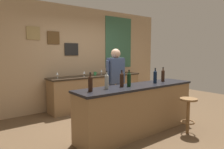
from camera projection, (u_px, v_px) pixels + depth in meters
The scene contains 18 objects.
ground_plane at pixel (124, 126), 4.26m from camera, with size 10.00×10.00×0.00m, color brown.
back_wall at pixel (79, 57), 5.73m from camera, with size 6.00×0.09×2.80m.
bar_counter at pixel (138, 109), 3.89m from camera, with size 2.58×0.60×0.92m.
side_counter at pixel (97, 91), 5.76m from camera, with size 2.78×0.56×0.90m.
bartender at pixel (116, 80), 4.51m from camera, with size 0.52×0.21×1.62m.
bar_stool at pixel (188, 110), 3.83m from camera, with size 0.32×0.32×0.68m.
wine_bottle_a at pixel (90, 83), 3.22m from camera, with size 0.07×0.07×0.31m.
wine_bottle_b at pixel (107, 81), 3.47m from camera, with size 0.07×0.07×0.31m.
wine_bottle_c at pixel (122, 79), 3.68m from camera, with size 0.07×0.07×0.31m.
wine_bottle_d at pixel (129, 79), 3.72m from camera, with size 0.07×0.07×0.31m.
wine_bottle_e at pixel (155, 76), 4.14m from camera, with size 0.07×0.07×0.31m.
wine_bottle_f at pixel (163, 75), 4.36m from camera, with size 0.07×0.07×0.31m.
wine_glass_a at pixel (57, 74), 5.07m from camera, with size 0.07×0.07×0.16m.
wine_glass_b at pixel (84, 73), 5.36m from camera, with size 0.07×0.07×0.16m.
wine_glass_c at pixel (101, 71), 5.81m from camera, with size 0.07×0.07×0.16m.
wine_glass_d at pixel (114, 70), 6.13m from camera, with size 0.07×0.07×0.16m.
wine_glass_e at pixel (124, 70), 6.25m from camera, with size 0.07×0.07×0.16m.
coffee_mug at pixel (95, 74), 5.71m from camera, with size 0.12×0.08×0.09m.
Camera 1 is at (-2.70, -3.12, 1.54)m, focal length 32.53 mm.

